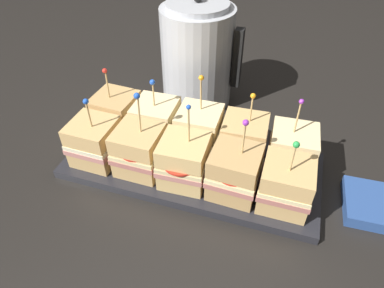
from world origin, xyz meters
The scene contains 14 objects.
ground_plane centered at (0.00, 0.00, 0.00)m, with size 6.00×6.00×0.00m, color black.
serving_platter centered at (0.00, 0.00, 0.01)m, with size 0.51×0.22×0.02m.
sandwich_front_far_left centered at (-0.19, -0.05, 0.06)m, with size 0.09×0.09×0.15m.
sandwich_front_left centered at (-0.09, -0.05, 0.07)m, with size 0.09×0.09×0.18m.
sandwich_front_center centered at (0.00, -0.05, 0.07)m, with size 0.09×0.10×0.17m.
sandwich_front_right centered at (0.10, -0.05, 0.07)m, with size 0.09×0.09×0.16m.
sandwich_front_far_right centered at (0.19, -0.05, 0.06)m, with size 0.09×0.09×0.15m.
sandwich_back_far_left centered at (-0.19, 0.05, 0.07)m, with size 0.09×0.10×0.16m.
sandwich_back_left centered at (-0.09, 0.05, 0.07)m, with size 0.09×0.09×0.15m.
sandwich_back_center centered at (0.00, 0.05, 0.07)m, with size 0.09×0.09×0.17m.
sandwich_back_right centered at (0.09, 0.04, 0.07)m, with size 0.09×0.09×0.16m.
sandwich_back_far_right centered at (0.19, 0.05, 0.06)m, with size 0.09×0.09×0.16m.
kettle_steel centered at (-0.07, 0.26, 0.12)m, with size 0.20×0.18×0.27m.
napkin_stack centered at (0.35, 0.00, 0.01)m, with size 0.11×0.11×0.02m.
Camera 1 is at (0.15, -0.48, 0.51)m, focal length 32.00 mm.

